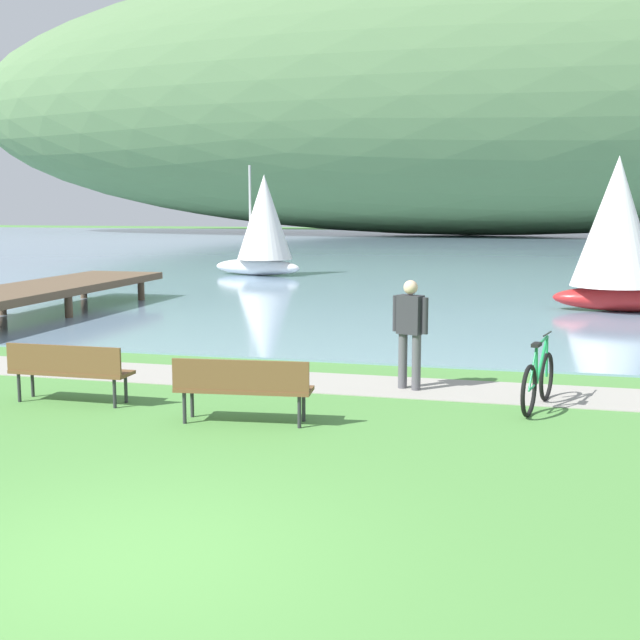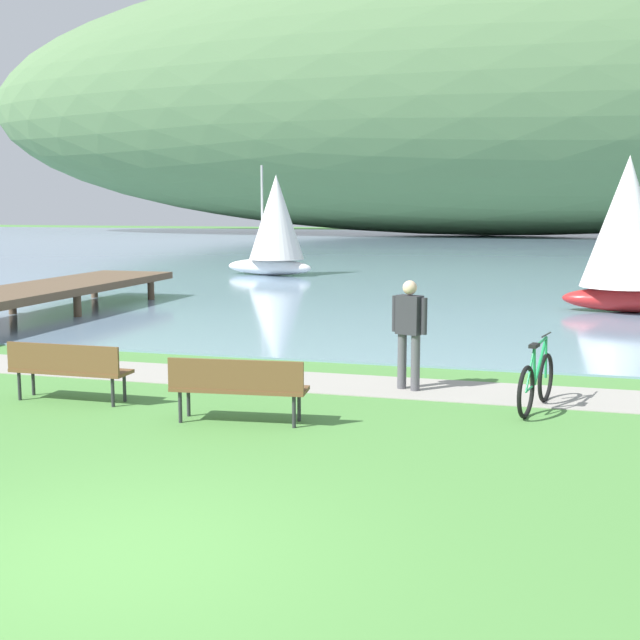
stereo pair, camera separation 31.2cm
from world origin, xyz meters
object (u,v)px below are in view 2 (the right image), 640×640
Objects in this scene: bicycle_leaning_near_bench at (536,382)px; sailboat_mid_bay at (275,224)px; person_at_shoreline at (409,328)px; park_bench_near_camera at (238,385)px; sailboat_nearest_to_shore at (628,232)px; park_bench_further_along at (68,367)px.

sailboat_mid_bay is (-10.51, 19.71, 1.72)m from bicycle_leaning_near_bench.
sailboat_mid_bay is (-8.59, 18.98, 1.14)m from person_at_shoreline.
person_at_shoreline is at bearing 54.10° from park_bench_near_camera.
park_bench_near_camera is 0.41× the size of sailboat_nearest_to_shore.
sailboat_mid_bay is at bearing 114.36° from person_at_shoreline.
bicycle_leaning_near_bench is 22.40m from sailboat_mid_bay.
bicycle_leaning_near_bench is 0.39× the size of sailboat_nearest_to_shore.
sailboat_mid_bay is (-12.63, 8.43, -0.03)m from sailboat_nearest_to_shore.
person_at_shoreline reaches higher than park_bench_near_camera.
park_bench_further_along is 1.04× the size of bicycle_leaning_near_bench.
sailboat_nearest_to_shore is at bearing 65.82° from park_bench_near_camera.
person_at_shoreline is (4.64, 2.09, 0.46)m from park_bench_further_along.
park_bench_further_along is at bearing -168.23° from bicycle_leaning_near_bench.
park_bench_near_camera is at bearing -72.55° from sailboat_mid_bay.
bicycle_leaning_near_bench is 0.39× the size of sailboat_mid_bay.
park_bench_near_camera is 1.06× the size of bicycle_leaning_near_bench.
sailboat_nearest_to_shore reaches higher than person_at_shoreline.
sailboat_nearest_to_shore is (4.04, 10.55, 1.18)m from person_at_shoreline.
person_at_shoreline is (-1.92, 0.73, 0.58)m from bicycle_leaning_near_bench.
park_bench_further_along is 1.05× the size of person_at_shoreline.
sailboat_mid_bay is at bearing 146.28° from sailboat_nearest_to_shore.
park_bench_further_along is at bearing -155.72° from person_at_shoreline.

